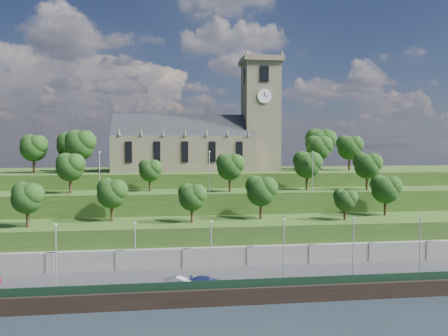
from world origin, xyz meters
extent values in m
plane|color=black|center=(0.00, 0.00, 0.00)|extent=(320.00, 320.00, 0.00)
cube|color=#2D2D30|center=(0.00, 6.00, 1.00)|extent=(160.00, 12.00, 2.00)
cube|color=black|center=(0.00, -0.05, 1.10)|extent=(160.00, 0.50, 2.20)
cube|color=black|center=(0.00, 0.60, 2.60)|extent=(160.00, 0.10, 1.20)
cube|color=slate|center=(0.00, 12.00, 2.50)|extent=(160.00, 2.00, 5.00)
cube|color=slate|center=(-25.00, 11.20, 2.50)|extent=(1.20, 0.60, 5.00)
cube|color=slate|center=(-15.00, 11.20, 2.50)|extent=(1.20, 0.60, 5.00)
cube|color=slate|center=(-5.00, 11.20, 2.50)|extent=(1.20, 0.60, 5.00)
cube|color=slate|center=(5.00, 11.20, 2.50)|extent=(1.20, 0.60, 5.00)
cube|color=slate|center=(15.00, 11.20, 2.50)|extent=(1.20, 0.60, 5.00)
cube|color=slate|center=(25.00, 11.20, 2.50)|extent=(1.20, 0.60, 5.00)
cube|color=slate|center=(35.00, 11.20, 2.50)|extent=(1.20, 0.60, 5.00)
cube|color=#274517|center=(0.00, 18.00, 4.00)|extent=(160.00, 12.00, 8.00)
cube|color=#274517|center=(0.00, 29.00, 6.00)|extent=(160.00, 10.00, 12.00)
cube|color=#274517|center=(0.00, 50.00, 7.50)|extent=(160.00, 32.00, 15.00)
cube|color=brown|center=(-4.00, 46.00, 19.00)|extent=(32.00, 12.00, 8.00)
cube|color=black|center=(-4.00, 46.00, 23.00)|extent=(32.00, 10.18, 10.18)
cone|color=brown|center=(-18.00, 40.00, 23.90)|extent=(0.70, 0.70, 1.80)
cone|color=brown|center=(-13.33, 40.00, 23.90)|extent=(0.70, 0.70, 1.80)
cone|color=brown|center=(-8.67, 40.00, 23.90)|extent=(0.70, 0.70, 1.80)
cone|color=brown|center=(-4.00, 40.00, 23.90)|extent=(0.70, 0.70, 1.80)
cone|color=brown|center=(0.67, 40.00, 23.90)|extent=(0.70, 0.70, 1.80)
cone|color=brown|center=(5.33, 40.00, 23.90)|extent=(0.70, 0.70, 1.80)
cone|color=brown|center=(10.00, 40.00, 23.90)|extent=(0.70, 0.70, 1.80)
cube|color=black|center=(-16.00, 39.92, 19.50)|extent=(1.40, 0.25, 4.50)
cube|color=black|center=(-10.00, 39.92, 19.50)|extent=(1.40, 0.25, 4.50)
cube|color=black|center=(-4.00, 39.92, 19.50)|extent=(1.40, 0.25, 4.50)
cube|color=black|center=(2.00, 39.92, 19.50)|extent=(1.40, 0.25, 4.50)
cube|color=black|center=(8.00, 39.92, 19.50)|extent=(1.40, 0.25, 4.50)
cube|color=brown|center=(14.00, 46.00, 27.50)|extent=(8.00, 8.00, 25.00)
cube|color=brown|center=(14.00, 46.00, 40.60)|extent=(9.20, 9.20, 1.20)
cone|color=brown|center=(10.00, 42.00, 41.80)|extent=(0.80, 0.80, 1.60)
cone|color=brown|center=(10.00, 50.00, 41.80)|extent=(0.80, 0.80, 1.60)
cone|color=brown|center=(18.00, 42.00, 41.80)|extent=(0.80, 0.80, 1.60)
cone|color=brown|center=(18.00, 50.00, 41.80)|extent=(0.80, 0.80, 1.60)
cube|color=black|center=(14.00, 41.92, 37.00)|extent=(2.00, 0.25, 3.50)
cube|color=black|center=(14.00, 50.08, 37.00)|extent=(2.00, 0.25, 3.50)
cube|color=black|center=(9.92, 46.00, 37.00)|extent=(0.25, 2.00, 3.50)
cube|color=black|center=(18.08, 46.00, 37.00)|extent=(0.25, 2.00, 3.50)
cylinder|color=white|center=(14.00, 41.88, 32.00)|extent=(3.20, 0.30, 3.20)
cylinder|color=white|center=(18.12, 46.00, 32.00)|extent=(0.30, 3.20, 3.20)
cube|color=black|center=(14.00, 41.70, 32.50)|extent=(0.12, 0.05, 1.10)
cube|color=black|center=(14.40, 41.70, 32.00)|extent=(0.80, 0.05, 0.12)
cylinder|color=#302112|center=(-29.52, 16.00, 9.54)|extent=(0.50, 0.50, 3.08)
sphere|color=#14340E|center=(-29.52, 16.00, 12.51)|extent=(4.79, 4.79, 4.79)
sphere|color=#14340E|center=(-28.57, 15.52, 13.23)|extent=(3.59, 3.59, 3.59)
sphere|color=#14340E|center=(-30.36, 16.60, 13.47)|extent=(3.35, 3.35, 3.35)
cylinder|color=#302112|center=(-17.16, 20.00, 9.57)|extent=(0.50, 0.50, 3.14)
sphere|color=#14340E|center=(-17.16, 20.00, 12.60)|extent=(4.88, 4.88, 4.88)
sphere|color=#14340E|center=(-16.18, 19.51, 13.33)|extent=(3.66, 3.66, 3.66)
sphere|color=#14340E|center=(-18.01, 20.61, 13.57)|extent=(3.41, 3.41, 3.41)
cylinder|color=#302112|center=(-3.77, 17.00, 9.41)|extent=(0.49, 0.49, 2.82)
sphere|color=#14340E|center=(-3.77, 17.00, 12.14)|extent=(4.39, 4.39, 4.39)
sphere|color=#14340E|center=(-2.89, 16.56, 12.79)|extent=(3.29, 3.29, 3.29)
sphere|color=#14340E|center=(-4.54, 17.55, 13.01)|extent=(3.07, 3.07, 3.07)
cylinder|color=#302112|center=(8.35, 19.00, 9.63)|extent=(0.50, 0.50, 3.26)
sphere|color=#14340E|center=(8.35, 19.00, 12.78)|extent=(5.07, 5.07, 5.07)
sphere|color=#14340E|center=(9.36, 18.49, 13.54)|extent=(3.80, 3.80, 3.80)
sphere|color=#14340E|center=(7.47, 19.63, 13.79)|extent=(3.55, 3.55, 3.55)
cylinder|color=#302112|center=(22.42, 16.00, 9.17)|extent=(0.46, 0.46, 2.34)
sphere|color=#14340E|center=(22.42, 16.00, 11.43)|extent=(3.64, 3.64, 3.64)
sphere|color=#14340E|center=(23.15, 15.64, 11.98)|extent=(2.73, 2.73, 2.73)
sphere|color=#14340E|center=(21.79, 16.46, 12.16)|extent=(2.55, 2.55, 2.55)
cylinder|color=#302112|center=(31.82, 20.00, 9.59)|extent=(0.50, 0.50, 3.18)
sphere|color=#14340E|center=(31.82, 20.00, 12.67)|extent=(4.95, 4.95, 4.95)
sphere|color=#14340E|center=(32.81, 19.50, 13.41)|extent=(3.72, 3.72, 3.72)
sphere|color=#14340E|center=(30.95, 20.62, 13.66)|extent=(3.47, 3.47, 3.47)
cylinder|color=#302112|center=(-25.57, 28.00, 13.62)|extent=(0.50, 0.50, 3.24)
sphere|color=#14340E|center=(-25.57, 28.00, 16.75)|extent=(5.04, 5.04, 5.04)
sphere|color=#14340E|center=(-24.57, 27.50, 17.50)|extent=(3.78, 3.78, 3.78)
sphere|color=#14340E|center=(-26.45, 28.63, 17.75)|extent=(3.52, 3.52, 3.52)
cylinder|color=#302112|center=(-11.15, 30.00, 13.34)|extent=(0.48, 0.48, 2.69)
sphere|color=#14340E|center=(-11.15, 30.00, 15.94)|extent=(4.18, 4.18, 4.18)
sphere|color=#14340E|center=(-10.32, 29.58, 16.57)|extent=(3.14, 3.14, 3.14)
sphere|color=#14340E|center=(-11.88, 30.52, 16.78)|extent=(2.93, 2.93, 2.93)
cylinder|color=#302112|center=(4.02, 27.00, 13.59)|extent=(0.50, 0.50, 3.18)
sphere|color=#14340E|center=(4.02, 27.00, 16.66)|extent=(4.94, 4.94, 4.94)
sphere|color=#14340E|center=(5.01, 26.51, 17.40)|extent=(3.70, 3.70, 3.70)
sphere|color=#14340E|center=(3.16, 27.62, 17.65)|extent=(3.46, 3.46, 3.46)
cylinder|color=#302112|center=(19.88, 29.00, 13.66)|extent=(0.51, 0.51, 3.32)
sphere|color=#14340E|center=(19.88, 29.00, 16.87)|extent=(5.16, 5.16, 5.16)
sphere|color=#14340E|center=(20.91, 28.48, 17.64)|extent=(3.87, 3.87, 3.87)
sphere|color=#14340E|center=(18.98, 29.65, 17.90)|extent=(3.61, 3.61, 3.61)
cylinder|color=#302112|center=(31.57, 27.00, 13.61)|extent=(0.50, 0.50, 3.22)
sphere|color=#14340E|center=(31.57, 27.00, 16.72)|extent=(5.01, 5.01, 5.01)
sphere|color=#14340E|center=(32.58, 26.50, 17.48)|extent=(3.76, 3.76, 3.76)
sphere|color=#14340E|center=(30.70, 27.63, 17.73)|extent=(3.51, 3.51, 3.51)
cylinder|color=#302112|center=(-36.00, 42.00, 16.78)|extent=(0.52, 0.52, 3.55)
sphere|color=#14340E|center=(-36.00, 42.00, 20.21)|extent=(5.52, 5.52, 5.52)
sphere|color=#14340E|center=(-34.89, 41.45, 21.04)|extent=(4.14, 4.14, 4.14)
sphere|color=#14340E|center=(-36.96, 42.69, 21.31)|extent=(3.87, 3.87, 3.87)
cylinder|color=#302112|center=(-29.73, 48.00, 16.93)|extent=(0.53, 0.53, 3.86)
sphere|color=#14340E|center=(-29.73, 48.00, 20.65)|extent=(6.00, 6.00, 6.00)
sphere|color=#14340E|center=(-28.53, 47.40, 21.55)|extent=(4.50, 4.50, 4.50)
sphere|color=#14340E|center=(-30.78, 48.75, 21.85)|extent=(4.20, 4.20, 4.20)
cylinder|color=#302112|center=(-26.07, 40.00, 16.99)|extent=(0.54, 0.54, 3.98)
sphere|color=#14340E|center=(-26.07, 40.00, 20.83)|extent=(6.19, 6.19, 6.19)
sphere|color=#14340E|center=(-24.84, 39.38, 21.76)|extent=(4.64, 4.64, 4.64)
sphere|color=#14340E|center=(-27.16, 40.77, 22.07)|extent=(4.33, 4.33, 4.33)
cylinder|color=#302112|center=(26.81, 42.00, 16.77)|extent=(0.52, 0.52, 3.53)
sphere|color=#14340E|center=(26.81, 42.00, 20.18)|extent=(5.49, 5.49, 5.49)
sphere|color=#14340E|center=(27.90, 41.45, 21.00)|extent=(4.12, 4.12, 4.12)
sphere|color=#14340E|center=(25.84, 42.69, 21.28)|extent=(3.84, 3.84, 3.84)
cylinder|color=#302112|center=(30.15, 50.00, 17.19)|extent=(0.55, 0.55, 4.38)
sphere|color=#14340E|center=(30.15, 50.00, 21.43)|extent=(6.82, 6.82, 6.82)
sphere|color=#14340E|center=(31.52, 49.32, 22.45)|extent=(5.11, 5.11, 5.11)
sphere|color=#14340E|center=(28.96, 50.85, 22.79)|extent=(4.77, 4.77, 4.77)
cylinder|color=#302112|center=(35.17, 44.00, 16.79)|extent=(0.52, 0.52, 3.59)
sphere|color=#14340E|center=(35.17, 44.00, 20.26)|extent=(5.58, 5.58, 5.58)
sphere|color=#14340E|center=(36.28, 43.44, 21.10)|extent=(4.19, 4.19, 4.19)
sphere|color=#14340E|center=(34.19, 44.70, 21.38)|extent=(3.91, 3.91, 3.91)
cylinder|color=#B2B2B7|center=(-22.00, 2.50, 6.25)|extent=(0.16, 0.16, 8.50)
sphere|color=silver|center=(-22.00, 2.50, 10.62)|extent=(0.36, 0.36, 0.36)
cylinder|color=#B2B2B7|center=(-12.00, 2.50, 6.25)|extent=(0.16, 0.16, 8.50)
sphere|color=silver|center=(-12.00, 2.50, 10.62)|extent=(0.36, 0.36, 0.36)
cylinder|color=#B2B2B7|center=(-2.00, 2.50, 6.25)|extent=(0.16, 0.16, 8.50)
sphere|color=silver|center=(-2.00, 2.50, 10.62)|extent=(0.36, 0.36, 0.36)
cylinder|color=#B2B2B7|center=(8.00, 2.50, 6.25)|extent=(0.16, 0.16, 8.50)
sphere|color=silver|center=(8.00, 2.50, 10.62)|extent=(0.36, 0.36, 0.36)
cylinder|color=#B2B2B7|center=(18.00, 2.50, 6.25)|extent=(0.16, 0.16, 8.50)
sphere|color=silver|center=(18.00, 2.50, 10.62)|extent=(0.36, 0.36, 0.36)
cylinder|color=#B2B2B7|center=(28.00, 2.50, 6.25)|extent=(0.16, 0.16, 8.50)
sphere|color=silver|center=(28.00, 2.50, 10.62)|extent=(0.36, 0.36, 0.36)
cylinder|color=#B2B2B7|center=(-20.00, 26.00, 15.74)|extent=(0.16, 0.16, 7.48)
sphere|color=silver|center=(-20.00, 26.00, 19.60)|extent=(0.36, 0.36, 0.36)
cylinder|color=#B2B2B7|center=(0.00, 26.00, 15.74)|extent=(0.16, 0.16, 7.48)
sphere|color=silver|center=(0.00, 26.00, 19.60)|extent=(0.36, 0.36, 0.36)
cylinder|color=#B2B2B7|center=(20.00, 26.00, 15.74)|extent=(0.16, 0.16, 7.48)
sphere|color=silver|center=(20.00, 26.00, 19.60)|extent=(0.36, 0.36, 0.36)
imported|color=#9A9B9F|center=(-6.27, 2.60, 2.62)|extent=(3.95, 1.96, 1.25)
imported|color=navy|center=(-2.83, 2.70, 2.58)|extent=(4.13, 1.95, 1.16)
camera|label=1|loc=(-7.66, -55.12, 20.62)|focal=35.00mm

